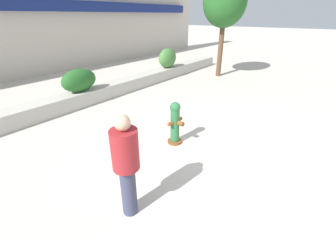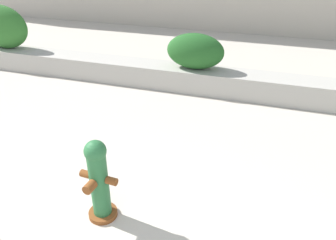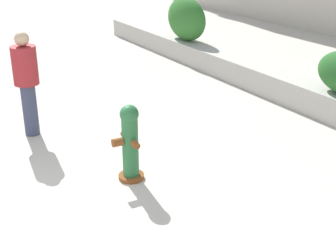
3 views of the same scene
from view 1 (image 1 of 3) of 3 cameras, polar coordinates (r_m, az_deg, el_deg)
name	(u,v)px [view 1 (image 1 of 3)]	position (r m, az deg, el deg)	size (l,w,h in m)	color
ground_plane	(250,164)	(5.24, 20.08, -10.54)	(120.00, 120.00, 0.00)	beige
planter_wall_low	(86,97)	(8.64, -20.13, 5.56)	(18.00, 0.70, 0.50)	#B7B2A8
hedge_bush_1	(79,80)	(8.39, -21.65, 9.35)	(1.27, 0.62, 0.78)	#235B23
hedge_bush_2	(168,58)	(11.60, -0.12, 15.46)	(1.11, 0.65, 0.94)	#427538
fire_hydrant	(175,123)	(5.44, 1.82, -0.72)	(0.48, 0.44, 1.08)	brown
street_tree	(225,2)	(12.05, 14.26, 27.06)	(2.21, 1.99, 4.66)	brown
pedestrian	(126,161)	(3.38, -10.63, -10.30)	(0.46, 0.46, 1.73)	#383D56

